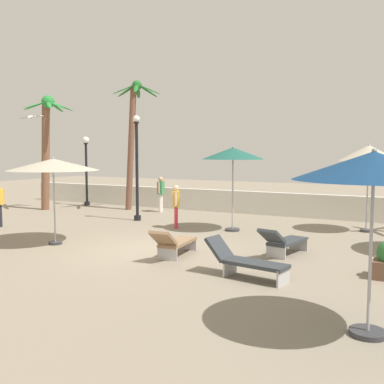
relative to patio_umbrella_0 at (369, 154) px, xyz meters
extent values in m
plane|color=gray|center=(-5.23, -5.88, -2.70)|extent=(56.00, 56.00, 0.00)
cube|color=silver|center=(-5.23, 2.37, -2.20)|extent=(25.20, 0.30, 1.00)
cylinder|color=#333338|center=(0.00, 0.00, -2.66)|extent=(0.41, 0.41, 0.08)
cylinder|color=#A5A5AD|center=(0.00, 0.00, -1.45)|extent=(0.05, 0.05, 2.50)
cone|color=#B7AD93|center=(0.00, 0.00, 0.02)|extent=(2.01, 2.01, 0.55)
sphere|color=#99999E|center=(0.00, 0.00, 0.29)|extent=(0.08, 0.08, 0.08)
cylinder|color=#333338|center=(-4.17, -1.98, -2.66)|extent=(0.51, 0.51, 0.08)
cylinder|color=#A5A5AD|center=(-4.17, -1.98, -1.42)|extent=(0.05, 0.05, 2.55)
cone|color=#1E594C|center=(-4.17, -1.98, 0.01)|extent=(2.18, 2.18, 0.41)
sphere|color=#99999E|center=(-4.17, -1.98, 0.22)|extent=(0.08, 0.08, 0.08)
cylinder|color=#333338|center=(1.13, -9.31, -2.66)|extent=(0.55, 0.55, 0.08)
cylinder|color=#A5A5AD|center=(1.13, -9.31, -1.50)|extent=(0.05, 0.05, 2.41)
cone|color=navy|center=(1.13, -9.31, -0.13)|extent=(2.37, 2.37, 0.42)
sphere|color=#99999E|center=(1.13, -9.31, 0.09)|extent=(0.08, 0.08, 0.08)
cylinder|color=#333338|center=(-7.97, -6.58, -2.66)|extent=(0.40, 0.40, 0.08)
cylinder|color=#A5A5AD|center=(-7.97, -6.58, -1.57)|extent=(0.05, 0.05, 2.27)
cone|color=#B7AD93|center=(-7.97, -6.58, -0.31)|extent=(2.67, 2.67, 0.35)
sphere|color=#99999E|center=(-7.97, -6.58, -0.12)|extent=(0.08, 0.08, 0.08)
cylinder|color=brown|center=(-10.61, 1.02, 0.20)|extent=(0.67, 0.29, 5.81)
sphere|color=#246929|center=(-10.23, 1.02, 3.10)|extent=(0.46, 0.46, 0.46)
ellipsoid|color=#246929|center=(-9.64, 1.13, 2.89)|extent=(1.14, 0.41, 0.54)
ellipsoid|color=#246929|center=(-10.01, 1.58, 2.89)|extent=(0.60, 1.12, 0.54)
ellipsoid|color=#246929|center=(-10.53, 1.53, 2.89)|extent=(0.75, 1.07, 0.54)
ellipsoid|color=#246929|center=(-10.83, 1.06, 2.89)|extent=(1.14, 0.28, 0.54)
ellipsoid|color=#246929|center=(-10.61, 0.55, 2.89)|extent=(0.87, 1.00, 0.54)
ellipsoid|color=#246929|center=(-9.92, 0.50, 2.89)|extent=(0.75, 1.07, 0.54)
cylinder|color=brown|center=(-14.16, -0.88, -0.17)|extent=(0.62, 0.37, 5.07)
sphere|color=#288737|center=(-13.90, -0.88, 2.35)|extent=(0.59, 0.59, 0.59)
ellipsoid|color=#288737|center=(-13.32, -0.95, 2.18)|extent=(1.15, 0.33, 0.46)
ellipsoid|color=#288737|center=(-13.56, -0.40, 2.18)|extent=(0.82, 1.04, 0.46)
ellipsoid|color=#288737|center=(-13.99, -0.30, 2.18)|extent=(0.37, 1.15, 0.46)
ellipsoid|color=#288737|center=(-14.40, -0.56, 2.18)|extent=(1.06, 0.78, 0.46)
ellipsoid|color=#288737|center=(-14.43, -1.16, 2.18)|extent=(1.10, 0.71, 0.46)
ellipsoid|color=#288737|center=(-14.13, -1.43, 2.18)|extent=(0.61, 1.13, 0.46)
ellipsoid|color=#288737|center=(-13.45, -1.26, 2.18)|extent=(0.99, 0.88, 0.46)
cylinder|color=black|center=(-8.47, -1.58, -2.60)|extent=(0.28, 0.28, 0.20)
cylinder|color=black|center=(-8.47, -1.58, -0.75)|extent=(0.12, 0.12, 3.90)
cylinder|color=black|center=(-8.47, -1.58, 1.20)|extent=(0.22, 0.22, 0.06)
sphere|color=white|center=(-8.47, -1.58, 1.34)|extent=(0.29, 0.29, 0.29)
cylinder|color=black|center=(-13.59, 1.29, -2.60)|extent=(0.28, 0.28, 0.20)
cylinder|color=black|center=(-13.59, 1.29, -1.12)|extent=(0.12, 0.12, 3.16)
cylinder|color=black|center=(-13.59, 1.29, 0.46)|extent=(0.22, 0.22, 0.06)
sphere|color=white|center=(-13.59, 1.29, 0.64)|extent=(0.35, 0.35, 0.35)
cube|color=#B7B7BC|center=(-0.74, -7.41, -2.52)|extent=(0.13, 0.55, 0.35)
cube|color=#B7B7BC|center=(-2.02, -7.20, -2.52)|extent=(0.13, 0.55, 0.35)
cube|color=#33383D|center=(-1.38, -7.31, -2.35)|extent=(1.47, 0.76, 0.08)
cube|color=#33383D|center=(-2.31, -7.16, -2.13)|extent=(0.58, 0.62, 0.53)
cube|color=#B7B7BC|center=(-1.32, -3.95, -2.52)|extent=(0.55, 0.15, 0.35)
cube|color=#B7B7BC|center=(-1.58, -5.22, -2.52)|extent=(0.55, 0.15, 0.35)
cube|color=#33383D|center=(-1.45, -4.59, -2.35)|extent=(0.82, 1.48, 0.08)
cube|color=#33383D|center=(-1.63, -5.45, -2.08)|extent=(0.66, 0.69, 0.42)
cube|color=#B7B7BC|center=(-4.09, -5.42, -2.52)|extent=(0.55, 0.09, 0.35)
cube|color=#B7B7BC|center=(-3.97, -6.72, -2.52)|extent=(0.55, 0.09, 0.35)
cube|color=#8C6B4C|center=(-4.03, -6.07, -2.35)|extent=(0.68, 1.44, 0.08)
cube|color=#8C6B4C|center=(-3.95, -6.95, -2.08)|extent=(0.60, 0.63, 0.43)
cylinder|color=#26262D|center=(-12.03, -5.22, -2.29)|extent=(0.12, 0.12, 0.83)
cylinder|color=tan|center=(-11.98, -5.07, -1.55)|extent=(0.08, 0.08, 0.53)
cylinder|color=silver|center=(-8.96, 1.06, -2.29)|extent=(0.12, 0.12, 0.82)
cylinder|color=silver|center=(-8.93, 0.90, -2.29)|extent=(0.12, 0.12, 0.82)
cube|color=#3F8C59|center=(-8.95, 0.98, -1.59)|extent=(0.30, 0.40, 0.58)
sphere|color=tan|center=(-8.95, 0.98, -1.19)|extent=(0.22, 0.22, 0.22)
cylinder|color=tan|center=(-8.99, 1.22, -1.56)|extent=(0.08, 0.08, 0.52)
cylinder|color=tan|center=(-8.91, 0.74, -1.56)|extent=(0.08, 0.08, 0.52)
cylinder|color=#D8333F|center=(-6.13, -2.52, -2.30)|extent=(0.12, 0.12, 0.79)
cylinder|color=#D8333F|center=(-6.21, -2.38, -2.30)|extent=(0.12, 0.12, 0.79)
cube|color=gold|center=(-6.17, -2.45, -1.63)|extent=(0.38, 0.43, 0.56)
sphere|color=beige|center=(-6.17, -2.45, -1.24)|extent=(0.21, 0.21, 0.21)
cylinder|color=beige|center=(-6.06, -2.66, -1.60)|extent=(0.08, 0.08, 0.50)
cylinder|color=beige|center=(-6.28, -2.24, -1.60)|extent=(0.08, 0.08, 0.50)
ellipsoid|color=white|center=(-10.82, -4.74, 1.27)|extent=(0.16, 0.33, 0.12)
sphere|color=white|center=(-10.79, -4.57, 1.30)|extent=(0.10, 0.10, 0.10)
cube|color=silver|center=(-11.12, -4.70, 1.29)|extent=(0.62, 0.22, 0.11)
cube|color=silver|center=(-10.52, -4.78, 1.29)|extent=(0.62, 0.22, 0.07)
camera|label=1|loc=(1.86, -16.36, 0.08)|focal=42.01mm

